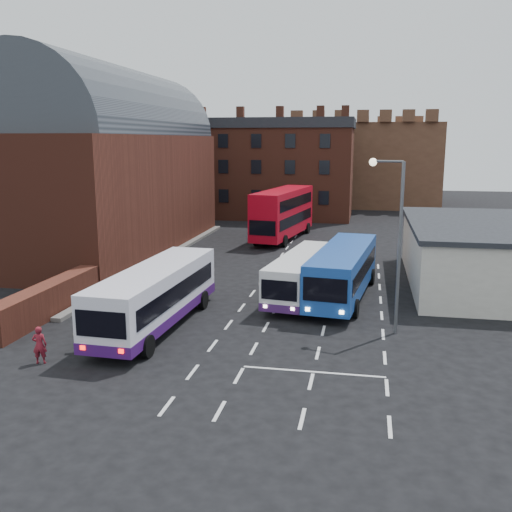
% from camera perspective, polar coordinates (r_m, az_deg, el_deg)
% --- Properties ---
extents(ground, '(180.00, 180.00, 0.00)m').
position_cam_1_polar(ground, '(28.21, -3.93, -8.39)').
color(ground, black).
extents(railway_station, '(12.00, 28.00, 16.00)m').
position_cam_1_polar(railway_station, '(51.76, -14.86, 8.97)').
color(railway_station, '#602B1E').
rests_on(railway_station, ground).
extents(forecourt_wall, '(1.20, 10.00, 1.80)m').
position_cam_1_polar(forecourt_wall, '(33.63, -20.12, -4.18)').
color(forecourt_wall, '#602B1E').
rests_on(forecourt_wall, ground).
extents(cream_building, '(10.40, 16.40, 4.25)m').
position_cam_1_polar(cream_building, '(41.10, 22.14, 0.23)').
color(cream_building, beige).
rests_on(cream_building, ground).
extents(brick_terrace, '(22.00, 10.00, 11.00)m').
position_cam_1_polar(brick_terrace, '(72.88, 0.79, 8.30)').
color(brick_terrace, brown).
rests_on(brick_terrace, ground).
extents(castle_keep, '(22.00, 22.00, 12.00)m').
position_cam_1_polar(castle_keep, '(91.68, 10.56, 9.08)').
color(castle_keep, brown).
rests_on(castle_keep, ground).
extents(bus_white_outbound, '(3.30, 11.67, 3.16)m').
position_cam_1_polar(bus_white_outbound, '(29.98, -9.98, -3.60)').
color(bus_white_outbound, white).
rests_on(bus_white_outbound, ground).
extents(bus_white_inbound, '(3.61, 10.16, 2.71)m').
position_cam_1_polar(bus_white_inbound, '(35.19, 4.65, -1.65)').
color(bus_white_inbound, white).
rests_on(bus_white_inbound, ground).
extents(bus_blue, '(3.99, 11.82, 3.16)m').
position_cam_1_polar(bus_blue, '(35.23, 8.72, -1.28)').
color(bus_blue, '#1947A1').
rests_on(bus_blue, ground).
extents(bus_red_double, '(4.62, 12.48, 4.88)m').
position_cam_1_polar(bus_red_double, '(55.84, 2.71, 4.30)').
color(bus_red_double, '#B90718').
rests_on(bus_red_double, ground).
extents(street_lamp, '(1.71, 0.73, 8.73)m').
position_cam_1_polar(street_lamp, '(28.76, 13.65, 2.54)').
color(street_lamp, slate).
rests_on(street_lamp, ground).
extents(pedestrian_red, '(0.70, 0.55, 1.69)m').
position_cam_1_polar(pedestrian_red, '(26.81, -20.83, -8.31)').
color(pedestrian_red, maroon).
rests_on(pedestrian_red, ground).
extents(pedestrian_beige, '(0.90, 0.83, 1.50)m').
position_cam_1_polar(pedestrian_beige, '(27.77, -17.09, -7.58)').
color(pedestrian_beige, tan).
rests_on(pedestrian_beige, ground).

